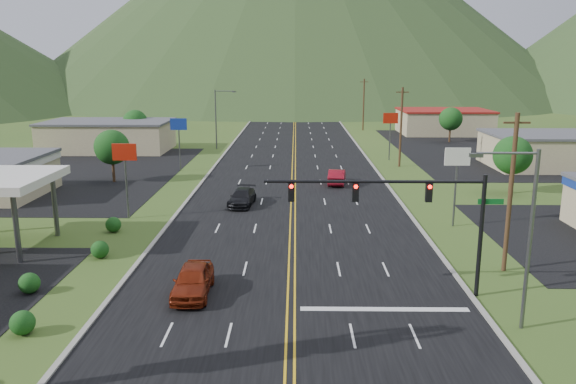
{
  "coord_description": "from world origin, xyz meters",
  "views": [
    {
      "loc": [
        0.22,
        -15.88,
        12.85
      ],
      "look_at": [
        -0.28,
        20.56,
        4.5
      ],
      "focal_mm": 35.0,
      "sensor_mm": 36.0,
      "label": 1
    }
  ],
  "objects_px": {
    "streetlight_east": "(524,228)",
    "car_red_near": "(193,281)",
    "traffic_signal": "(410,204)",
    "car_red_far": "(337,177)",
    "streetlight_west": "(218,115)",
    "car_dark_mid": "(242,198)"
  },
  "relations": [
    {
      "from": "streetlight_west",
      "to": "car_dark_mid",
      "type": "height_order",
      "value": "streetlight_west"
    },
    {
      "from": "streetlight_west",
      "to": "car_red_far",
      "type": "height_order",
      "value": "streetlight_west"
    },
    {
      "from": "traffic_signal",
      "to": "streetlight_east",
      "type": "bearing_deg",
      "value": -40.39
    },
    {
      "from": "streetlight_west",
      "to": "car_dark_mid",
      "type": "relative_size",
      "value": 1.77
    },
    {
      "from": "streetlight_west",
      "to": "car_red_near",
      "type": "relative_size",
      "value": 1.8
    },
    {
      "from": "car_red_near",
      "to": "streetlight_west",
      "type": "bearing_deg",
      "value": 95.39
    },
    {
      "from": "car_red_near",
      "to": "car_dark_mid",
      "type": "height_order",
      "value": "car_red_near"
    },
    {
      "from": "streetlight_west",
      "to": "car_red_near",
      "type": "distance_m",
      "value": 56.64
    },
    {
      "from": "traffic_signal",
      "to": "car_dark_mid",
      "type": "distance_m",
      "value": 23.82
    },
    {
      "from": "car_dark_mid",
      "to": "car_red_far",
      "type": "bearing_deg",
      "value": 51.03
    },
    {
      "from": "traffic_signal",
      "to": "streetlight_west",
      "type": "relative_size",
      "value": 1.46
    },
    {
      "from": "streetlight_east",
      "to": "streetlight_west",
      "type": "distance_m",
      "value": 64.21
    },
    {
      "from": "car_red_far",
      "to": "car_red_near",
      "type": "bearing_deg",
      "value": 78.17
    },
    {
      "from": "car_red_near",
      "to": "car_dark_mid",
      "type": "relative_size",
      "value": 0.99
    },
    {
      "from": "traffic_signal",
      "to": "car_red_far",
      "type": "bearing_deg",
      "value": 93.33
    },
    {
      "from": "traffic_signal",
      "to": "car_red_far",
      "type": "height_order",
      "value": "traffic_signal"
    },
    {
      "from": "streetlight_east",
      "to": "car_red_far",
      "type": "height_order",
      "value": "streetlight_east"
    },
    {
      "from": "streetlight_east",
      "to": "car_dark_mid",
      "type": "distance_m",
      "value": 29.55
    },
    {
      "from": "streetlight_east",
      "to": "streetlight_west",
      "type": "height_order",
      "value": "same"
    },
    {
      "from": "streetlight_west",
      "to": "car_dark_mid",
      "type": "distance_m",
      "value": 36.44
    },
    {
      "from": "car_red_far",
      "to": "streetlight_west",
      "type": "bearing_deg",
      "value": -50.67
    },
    {
      "from": "streetlight_east",
      "to": "car_red_near",
      "type": "bearing_deg",
      "value": 167.05
    }
  ]
}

